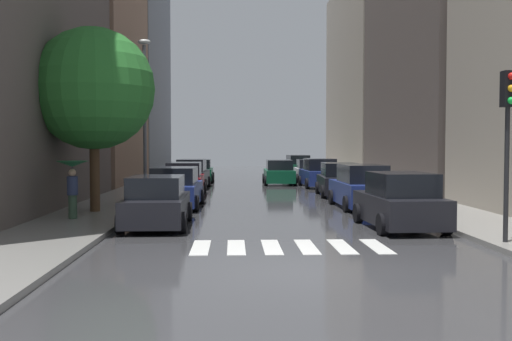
{
  "coord_description": "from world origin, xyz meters",
  "views": [
    {
      "loc": [
        -1.43,
        -11.73,
        2.59
      ],
      "look_at": [
        -0.32,
        16.37,
        1.38
      ],
      "focal_mm": 40.99,
      "sensor_mm": 36.0,
      "label": 1
    }
  ],
  "objects_px": {
    "parked_car_left_fourth": "(192,175)",
    "lamp_post_left": "(145,107)",
    "parked_car_right_second": "(361,188)",
    "car_midroad": "(279,173)",
    "parked_car_left_third": "(185,181)",
    "parked_car_right_fifth": "(309,171)",
    "pedestrian_foreground": "(72,176)",
    "traffic_light_right_corner": "(508,118)",
    "parked_car_right_nearest": "(400,203)",
    "street_tree_left": "(94,89)",
    "parked_car_left_nearest": "(157,203)",
    "parked_car_left_second": "(175,189)",
    "parked_car_left_fifth": "(199,171)",
    "parked_car_right_sixth": "(298,167)",
    "parked_car_right_third": "(339,180)",
    "parked_car_right_fourth": "(319,174)"
  },
  "relations": [
    {
      "from": "parked_car_left_fifth",
      "to": "lamp_post_left",
      "type": "height_order",
      "value": "lamp_post_left"
    },
    {
      "from": "parked_car_right_sixth",
      "to": "car_midroad",
      "type": "bearing_deg",
      "value": 162.64
    },
    {
      "from": "parked_car_left_second",
      "to": "parked_car_left_fourth",
      "type": "relative_size",
      "value": 1.0
    },
    {
      "from": "parked_car_left_fifth",
      "to": "pedestrian_foreground",
      "type": "relative_size",
      "value": 2.11
    },
    {
      "from": "parked_car_right_second",
      "to": "parked_car_right_fourth",
      "type": "height_order",
      "value": "parked_car_right_second"
    },
    {
      "from": "parked_car_right_sixth",
      "to": "parked_car_left_nearest",
      "type": "bearing_deg",
      "value": 162.13
    },
    {
      "from": "parked_car_left_fourth",
      "to": "lamp_post_left",
      "type": "distance_m",
      "value": 8.59
    },
    {
      "from": "parked_car_left_third",
      "to": "parked_car_right_sixth",
      "type": "bearing_deg",
      "value": -24.56
    },
    {
      "from": "parked_car_left_second",
      "to": "parked_car_left_fifth",
      "type": "relative_size",
      "value": 1.15
    },
    {
      "from": "parked_car_left_second",
      "to": "parked_car_left_third",
      "type": "distance_m",
      "value": 5.34
    },
    {
      "from": "parked_car_right_third",
      "to": "parked_car_left_nearest",
      "type": "bearing_deg",
      "value": 147.4
    },
    {
      "from": "parked_car_left_third",
      "to": "parked_car_right_fifth",
      "type": "relative_size",
      "value": 1.01
    },
    {
      "from": "parked_car_left_nearest",
      "to": "parked_car_right_sixth",
      "type": "bearing_deg",
      "value": -15.8
    },
    {
      "from": "parked_car_right_third",
      "to": "car_midroad",
      "type": "bearing_deg",
      "value": 17.32
    },
    {
      "from": "parked_car_left_fifth",
      "to": "parked_car_right_fifth",
      "type": "bearing_deg",
      "value": -87.1
    },
    {
      "from": "parked_car_right_second",
      "to": "traffic_light_right_corner",
      "type": "relative_size",
      "value": 1.09
    },
    {
      "from": "parked_car_left_fifth",
      "to": "street_tree_left",
      "type": "xyz_separation_m",
      "value": [
        -2.7,
        -19.25,
        3.91
      ]
    },
    {
      "from": "parked_car_right_second",
      "to": "car_midroad",
      "type": "bearing_deg",
      "value": 7.53
    },
    {
      "from": "parked_car_right_fifth",
      "to": "street_tree_left",
      "type": "bearing_deg",
      "value": 153.01
    },
    {
      "from": "parked_car_right_third",
      "to": "car_midroad",
      "type": "relative_size",
      "value": 0.97
    },
    {
      "from": "parked_car_left_nearest",
      "to": "street_tree_left",
      "type": "distance_m",
      "value": 5.73
    },
    {
      "from": "parked_car_right_fourth",
      "to": "parked_car_right_sixth",
      "type": "height_order",
      "value": "parked_car_right_sixth"
    },
    {
      "from": "parked_car_right_nearest",
      "to": "parked_car_right_second",
      "type": "distance_m",
      "value": 5.92
    },
    {
      "from": "pedestrian_foreground",
      "to": "traffic_light_right_corner",
      "type": "bearing_deg",
      "value": 48.34
    },
    {
      "from": "parked_car_left_fifth",
      "to": "parked_car_right_sixth",
      "type": "relative_size",
      "value": 0.86
    },
    {
      "from": "parked_car_right_fifth",
      "to": "parked_car_right_fourth",
      "type": "bearing_deg",
      "value": -179.75
    },
    {
      "from": "parked_car_left_fourth",
      "to": "lamp_post_left",
      "type": "height_order",
      "value": "lamp_post_left"
    },
    {
      "from": "parked_car_right_second",
      "to": "parked_car_left_nearest",
      "type": "bearing_deg",
      "value": 123.28
    },
    {
      "from": "car_midroad",
      "to": "lamp_post_left",
      "type": "relative_size",
      "value": 0.61
    },
    {
      "from": "parked_car_right_second",
      "to": "street_tree_left",
      "type": "xyz_separation_m",
      "value": [
        -10.39,
        -2.03,
        3.83
      ]
    },
    {
      "from": "car_midroad",
      "to": "lamp_post_left",
      "type": "height_order",
      "value": "lamp_post_left"
    },
    {
      "from": "parked_car_left_third",
      "to": "parked_car_right_nearest",
      "type": "xyz_separation_m",
      "value": [
        7.64,
        -11.73,
        0.01
      ]
    },
    {
      "from": "parked_car_right_sixth",
      "to": "parked_car_right_fifth",
      "type": "bearing_deg",
      "value": 179.32
    },
    {
      "from": "car_midroad",
      "to": "pedestrian_foreground",
      "type": "relative_size",
      "value": 2.35
    },
    {
      "from": "pedestrian_foreground",
      "to": "parked_car_right_fifth",
      "type": "bearing_deg",
      "value": 135.28
    },
    {
      "from": "parked_car_left_third",
      "to": "lamp_post_left",
      "type": "relative_size",
      "value": 0.62
    },
    {
      "from": "parked_car_right_nearest",
      "to": "pedestrian_foreground",
      "type": "bearing_deg",
      "value": 78.54
    },
    {
      "from": "parked_car_left_fifth",
      "to": "lamp_post_left",
      "type": "relative_size",
      "value": 0.55
    },
    {
      "from": "pedestrian_foreground",
      "to": "parked_car_left_fourth",
      "type": "bearing_deg",
      "value": 150.99
    },
    {
      "from": "parked_car_left_fourth",
      "to": "pedestrian_foreground",
      "type": "distance_m",
      "value": 15.85
    },
    {
      "from": "car_midroad",
      "to": "street_tree_left",
      "type": "xyz_separation_m",
      "value": [
        -8.17,
        -16.81,
        3.9
      ]
    },
    {
      "from": "parked_car_right_fifth",
      "to": "street_tree_left",
      "type": "xyz_separation_m",
      "value": [
        -10.53,
        -19.68,
        3.91
      ]
    },
    {
      "from": "pedestrian_foreground",
      "to": "parked_car_right_third",
      "type": "bearing_deg",
      "value": 114.31
    },
    {
      "from": "parked_car_left_nearest",
      "to": "parked_car_right_nearest",
      "type": "bearing_deg",
      "value": -95.79
    },
    {
      "from": "street_tree_left",
      "to": "parked_car_left_nearest",
      "type": "bearing_deg",
      "value": -50.05
    },
    {
      "from": "parked_car_left_fifth",
      "to": "parked_car_right_fourth",
      "type": "bearing_deg",
      "value": -123.92
    },
    {
      "from": "parked_car_left_second",
      "to": "traffic_light_right_corner",
      "type": "bearing_deg",
      "value": -135.73
    },
    {
      "from": "pedestrian_foreground",
      "to": "traffic_light_right_corner",
      "type": "relative_size",
      "value": 0.45
    },
    {
      "from": "street_tree_left",
      "to": "lamp_post_left",
      "type": "xyz_separation_m",
      "value": [
        0.99,
        5.76,
        -0.29
      ]
    },
    {
      "from": "parked_car_left_third",
      "to": "parked_car_right_nearest",
      "type": "distance_m",
      "value": 14.0
    }
  ]
}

